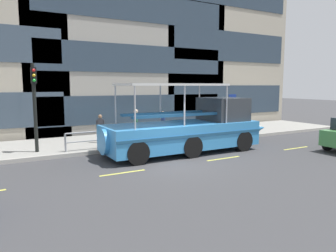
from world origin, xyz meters
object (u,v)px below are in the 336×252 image
object	(u,v)px
traffic_light_pole	(35,99)
parking_sign	(232,107)
duck_tour_boat	(192,129)
pedestrian_mid_left	(163,121)
pedestrian_mid_right	(136,122)
pedestrian_near_stern	(100,126)
pedestrian_near_bow	(205,120)

from	to	relation	value
traffic_light_pole	parking_sign	xyz separation A→B (m)	(11.71, 0.09, -0.76)
parking_sign	duck_tour_boat	xyz separation A→B (m)	(-4.90, -2.75, -0.78)
pedestrian_mid_left	pedestrian_mid_right	bearing A→B (deg)	-169.98
pedestrian_mid_right	pedestrian_near_stern	size ratio (longest dim) A/B	1.16
traffic_light_pole	pedestrian_mid_right	xyz separation A→B (m)	(5.27, 0.64, -1.40)
duck_tour_boat	pedestrian_mid_right	world-z (taller)	duck_tour_boat
parking_sign	traffic_light_pole	bearing A→B (deg)	-179.54
duck_tour_boat	pedestrian_near_bow	xyz separation A→B (m)	(2.98, 2.95, 0.01)
traffic_light_pole	pedestrian_near_stern	distance (m)	3.79
pedestrian_near_bow	pedestrian_mid_right	size ratio (longest dim) A/B	0.89
parking_sign	pedestrian_near_stern	world-z (taller)	parking_sign
pedestrian_mid_right	parking_sign	bearing A→B (deg)	-4.88
parking_sign	pedestrian_mid_right	world-z (taller)	parking_sign
parking_sign	pedestrian_near_bow	xyz separation A→B (m)	(-1.92, 0.20, -0.77)
duck_tour_boat	pedestrian_mid_right	xyz separation A→B (m)	(-1.54, 3.30, 0.13)
pedestrian_mid_right	pedestrian_near_stern	bearing A→B (deg)	170.66
pedestrian_near_bow	duck_tour_boat	bearing A→B (deg)	-135.23
parking_sign	pedestrian_near_bow	world-z (taller)	parking_sign
parking_sign	pedestrian_mid_right	xyz separation A→B (m)	(-6.44, 0.55, -0.64)
duck_tour_boat	pedestrian_near_bow	size ratio (longest dim) A/B	6.12
pedestrian_mid_right	pedestrian_near_stern	world-z (taller)	pedestrian_mid_right
parking_sign	pedestrian_near_bow	bearing A→B (deg)	174.00
traffic_light_pole	pedestrian_near_stern	size ratio (longest dim) A/B	2.67
duck_tour_boat	pedestrian_near_bow	distance (m)	4.19
pedestrian_mid_right	pedestrian_near_bow	bearing A→B (deg)	-4.41
traffic_light_pole	pedestrian_near_bow	bearing A→B (deg)	1.73
parking_sign	pedestrian_mid_right	distance (m)	6.50
parking_sign	pedestrian_mid_left	world-z (taller)	parking_sign
parking_sign	pedestrian_mid_left	distance (m)	4.70
traffic_light_pole	duck_tour_boat	size ratio (longest dim) A/B	0.43
parking_sign	duck_tour_boat	bearing A→B (deg)	-150.68
parking_sign	pedestrian_near_bow	distance (m)	2.08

